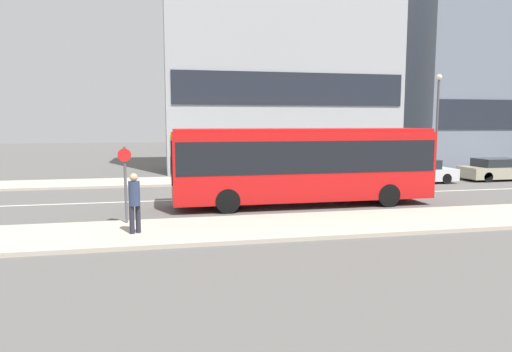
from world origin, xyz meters
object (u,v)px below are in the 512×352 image
(parked_car_0, at_px, (417,172))
(pedestrian_near_stop, at_px, (134,199))
(bus_stop_sign, at_px, (125,179))
(city_bus, at_px, (303,161))
(street_lamp, at_px, (437,114))
(parked_car_1, at_px, (498,170))

(parked_car_0, distance_m, pedestrian_near_stop, 18.18)
(parked_car_0, relative_size, bus_stop_sign, 1.64)
(parked_car_0, bearing_deg, pedestrian_near_stop, -147.70)
(parked_car_0, bearing_deg, city_bus, -147.66)
(city_bus, bearing_deg, bus_stop_sign, -160.41)
(parked_car_0, relative_size, street_lamp, 0.67)
(bus_stop_sign, relative_size, street_lamp, 0.41)
(bus_stop_sign, bearing_deg, city_bus, 20.71)
(pedestrian_near_stop, height_order, street_lamp, street_lamp)
(city_bus, xyz_separation_m, street_lamp, (11.03, 7.33, 2.15))
(parked_car_0, height_order, pedestrian_near_stop, pedestrian_near_stop)
(parked_car_1, bearing_deg, pedestrian_near_stop, -154.72)
(city_bus, relative_size, parked_car_1, 2.44)
(city_bus, xyz_separation_m, parked_car_0, (8.70, 5.51, -1.23))
(city_bus, bearing_deg, street_lamp, 32.48)
(bus_stop_sign, height_order, street_lamp, street_lamp)
(street_lamp, bearing_deg, bus_stop_sign, -151.06)
(bus_stop_sign, bearing_deg, pedestrian_near_stop, -76.70)
(parked_car_0, height_order, street_lamp, street_lamp)
(street_lamp, bearing_deg, city_bus, -146.40)
(parked_car_1, bearing_deg, bus_stop_sign, -158.64)
(parked_car_1, height_order, street_lamp, street_lamp)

